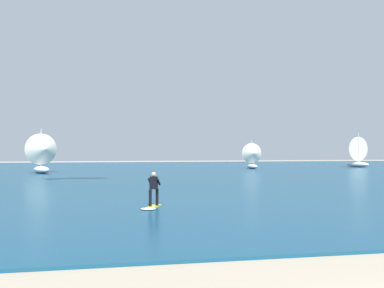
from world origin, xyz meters
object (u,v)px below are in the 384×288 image
object	(u,v)px
sailboat_near_shore	(354,151)
sailboat_mid_right	(253,156)
kitesurfer	(153,195)
sailboat_leading	(43,153)

from	to	relation	value
sailboat_near_shore	sailboat_mid_right	world-z (taller)	sailboat_near_shore
kitesurfer	sailboat_mid_right	xyz separation A→B (m)	(19.05, 39.83, 1.35)
kitesurfer	sailboat_leading	world-z (taller)	sailboat_leading
sailboat_near_shore	sailboat_leading	xyz separation A→B (m)	(-47.59, -10.62, -0.12)
sailboat_mid_right	kitesurfer	bearing A→B (deg)	-115.56
sailboat_leading	sailboat_mid_right	distance (m)	29.71
sailboat_near_shore	sailboat_mid_right	bearing A→B (deg)	-169.84
sailboat_near_shore	sailboat_mid_right	distance (m)	19.09
kitesurfer	sailboat_leading	xyz separation A→B (m)	(-9.75, 32.58, 1.84)
sailboat_leading	kitesurfer	bearing A→B (deg)	-73.33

